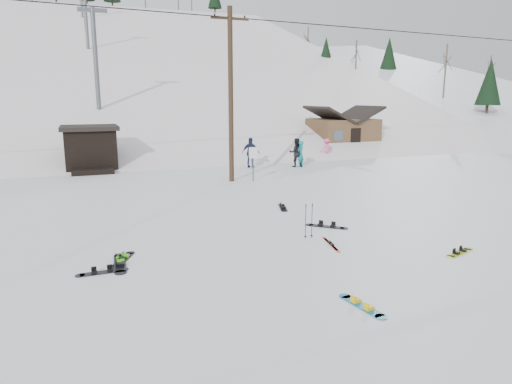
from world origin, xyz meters
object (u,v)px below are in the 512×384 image
object	(u,v)px
hero_skis	(331,244)
utility_pole	(231,93)
hero_snowboard	(362,306)
cabin	(342,133)

from	to	relation	value
hero_skis	utility_pole	bearing A→B (deg)	98.49
hero_snowboard	hero_skis	bearing A→B (deg)	-29.29
utility_pole	hero_snowboard	distance (m)	16.31
hero_skis	hero_snowboard	bearing A→B (deg)	-100.01
hero_snowboard	hero_skis	world-z (taller)	hero_snowboard
utility_pole	hero_skis	xyz separation A→B (m)	(-0.49, -11.53, -4.66)
hero_skis	cabin	bearing A→B (deg)	68.84
hero_snowboard	cabin	bearing A→B (deg)	-38.84
hero_snowboard	hero_skis	distance (m)	4.26
cabin	hero_snowboard	size ratio (longest dim) A/B	3.83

